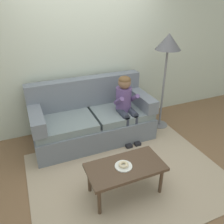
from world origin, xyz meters
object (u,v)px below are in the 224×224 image
object	(u,v)px
couch	(92,119)
donut	(124,165)
person_child	(126,102)
floor_lamp	(168,49)
coffee_table	(125,169)

from	to	relation	value
couch	donut	world-z (taller)	couch
person_child	floor_lamp	size ratio (longest dim) A/B	0.65
coffee_table	donut	xyz separation A→B (m)	(-0.03, -0.00, 0.08)
couch	person_child	world-z (taller)	person_child
coffee_table	donut	distance (m)	0.09
coffee_table	floor_lamp	xyz separation A→B (m)	(1.33, 1.22, 1.08)
couch	floor_lamp	xyz separation A→B (m)	(1.31, -0.13, 1.11)
coffee_table	donut	bearing A→B (deg)	-174.69
donut	person_child	bearing A→B (deg)	63.21
couch	coffee_table	world-z (taller)	couch
couch	person_child	xyz separation A→B (m)	(0.52, -0.21, 0.31)
couch	coffee_table	size ratio (longest dim) A/B	2.12
coffee_table	floor_lamp	bearing A→B (deg)	42.59
person_child	coffee_table	bearing A→B (deg)	-115.71
person_child	floor_lamp	bearing A→B (deg)	6.07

